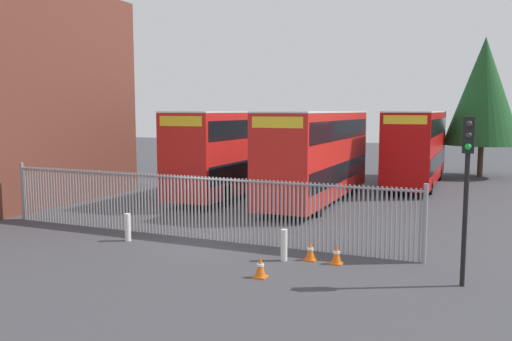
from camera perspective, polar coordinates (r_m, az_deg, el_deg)
ground_plane at (r=25.70m, az=3.54°, el=-3.51°), size 100.00×100.00×0.00m
palisade_fence at (r=18.66m, az=-7.13°, el=-3.67°), size 15.90×0.14×2.35m
double_decker_bus_near_gate at (r=25.75m, az=6.59°, el=1.92°), size 2.54×10.81×4.42m
double_decker_bus_behind_fence_left at (r=28.06m, az=-2.35°, el=2.33°), size 2.54×10.81×4.42m
double_decker_bus_behind_fence_right at (r=32.87m, az=16.95°, el=2.66°), size 2.54×10.81×4.42m
bollard_near_left at (r=18.72m, az=-13.67°, el=-5.97°), size 0.20×0.20×0.95m
bollard_center_front at (r=15.87m, az=3.04°, el=-8.04°), size 0.20×0.20×0.95m
traffic_cone_by_gate at (r=16.02m, az=5.89°, el=-8.61°), size 0.34×0.34×0.59m
traffic_cone_mid_forecourt at (r=15.74m, az=8.69°, el=-8.92°), size 0.34×0.34×0.59m
traffic_cone_near_kerb at (r=14.35m, az=0.48°, el=-10.37°), size 0.34×0.34×0.59m
traffic_light_kerbside at (r=14.13m, az=21.83°, el=0.07°), size 0.28×0.33×4.30m
tree_tall_back at (r=38.63m, az=23.35°, el=7.84°), size 5.00×5.00×9.30m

